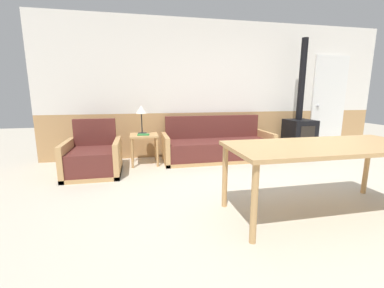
{
  "coord_description": "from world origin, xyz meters",
  "views": [
    {
      "loc": [
        -1.75,
        -2.54,
        1.29
      ],
      "look_at": [
        -0.95,
        1.22,
        0.52
      ],
      "focal_mm": 24.0,
      "sensor_mm": 36.0,
      "label": 1
    }
  ],
  "objects_px": {
    "table_lamp": "(141,112)",
    "wood_stove": "(299,129)",
    "armchair": "(93,159)",
    "couch": "(217,147)",
    "side_table": "(144,140)",
    "dining_table": "(325,151)"
  },
  "relations": [
    {
      "from": "armchair",
      "to": "wood_stove",
      "type": "relative_size",
      "value": 0.37
    },
    {
      "from": "table_lamp",
      "to": "dining_table",
      "type": "xyz_separation_m",
      "value": [
        1.83,
        -2.48,
        -0.26
      ]
    },
    {
      "from": "table_lamp",
      "to": "wood_stove",
      "type": "distance_m",
      "value": 3.22
    },
    {
      "from": "armchair",
      "to": "side_table",
      "type": "height_order",
      "value": "armchair"
    },
    {
      "from": "table_lamp",
      "to": "wood_stove",
      "type": "xyz_separation_m",
      "value": [
        3.19,
        -0.07,
        -0.4
      ]
    },
    {
      "from": "couch",
      "to": "side_table",
      "type": "xyz_separation_m",
      "value": [
        -1.39,
        -0.03,
        0.2
      ]
    },
    {
      "from": "side_table",
      "to": "wood_stove",
      "type": "height_order",
      "value": "wood_stove"
    },
    {
      "from": "couch",
      "to": "armchair",
      "type": "bearing_deg",
      "value": -168.44
    },
    {
      "from": "side_table",
      "to": "wood_stove",
      "type": "bearing_deg",
      "value": 0.31
    },
    {
      "from": "side_table",
      "to": "dining_table",
      "type": "xyz_separation_m",
      "value": [
        1.8,
        -2.39,
        0.25
      ]
    },
    {
      "from": "couch",
      "to": "table_lamp",
      "type": "relative_size",
      "value": 4.07
    },
    {
      "from": "dining_table",
      "to": "wood_stove",
      "type": "distance_m",
      "value": 2.77
    },
    {
      "from": "couch",
      "to": "table_lamp",
      "type": "distance_m",
      "value": 1.59
    },
    {
      "from": "armchair",
      "to": "wood_stove",
      "type": "distance_m",
      "value": 4.02
    },
    {
      "from": "side_table",
      "to": "couch",
      "type": "bearing_deg",
      "value": 1.16
    },
    {
      "from": "table_lamp",
      "to": "dining_table",
      "type": "relative_size",
      "value": 0.25
    },
    {
      "from": "armchair",
      "to": "wood_stove",
      "type": "xyz_separation_m",
      "value": [
        3.98,
        0.44,
        0.31
      ]
    },
    {
      "from": "couch",
      "to": "side_table",
      "type": "relative_size",
      "value": 3.8
    },
    {
      "from": "couch",
      "to": "table_lamp",
      "type": "bearing_deg",
      "value": 177.65
    },
    {
      "from": "dining_table",
      "to": "couch",
      "type": "bearing_deg",
      "value": 99.5
    },
    {
      "from": "armchair",
      "to": "table_lamp",
      "type": "bearing_deg",
      "value": 25.34
    },
    {
      "from": "side_table",
      "to": "table_lamp",
      "type": "distance_m",
      "value": 0.52
    }
  ]
}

